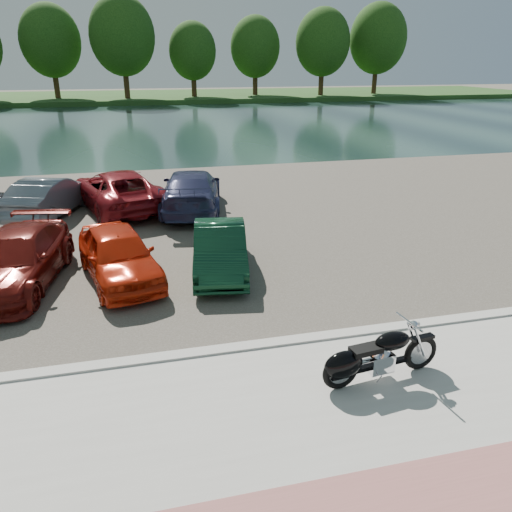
{
  "coord_description": "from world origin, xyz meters",
  "views": [
    {
      "loc": [
        -2.91,
        -6.3,
        5.39
      ],
      "look_at": [
        -0.33,
        4.24,
        1.1
      ],
      "focal_mm": 35.0,
      "sensor_mm": 36.0,
      "label": 1
    }
  ],
  "objects": [
    {
      "name": "ground",
      "position": [
        0.0,
        0.0,
        0.0
      ],
      "size": [
        200.0,
        200.0,
        0.0
      ],
      "primitive_type": "plane",
      "color": "#595447",
      "rests_on": "ground"
    },
    {
      "name": "promenade",
      "position": [
        0.0,
        -1.0,
        0.05
      ],
      "size": [
        60.0,
        6.0,
        0.1
      ],
      "primitive_type": "cube",
      "color": "#B0ADA5",
      "rests_on": "ground"
    },
    {
      "name": "kerb",
      "position": [
        0.0,
        2.0,
        0.07
      ],
      "size": [
        60.0,
        0.3,
        0.14
      ],
      "primitive_type": "cube",
      "color": "#B0ADA5",
      "rests_on": "ground"
    },
    {
      "name": "parking_lot",
      "position": [
        0.0,
        11.0,
        0.02
      ],
      "size": [
        60.0,
        18.0,
        0.04
      ],
      "primitive_type": "cube",
      "color": "#454038",
      "rests_on": "ground"
    },
    {
      "name": "river",
      "position": [
        0.0,
        40.0,
        0.0
      ],
      "size": [
        120.0,
        40.0,
        0.0
      ],
      "primitive_type": "cube",
      "color": "#192D2C",
      "rests_on": "ground"
    },
    {
      "name": "far_bank",
      "position": [
        0.0,
        72.0,
        0.3
      ],
      "size": [
        120.0,
        24.0,
        0.6
      ],
      "primitive_type": "cube",
      "color": "#244619",
      "rests_on": "ground"
    },
    {
      "name": "far_trees",
      "position": [
        4.36,
        65.79,
        7.49
      ],
      "size": [
        70.25,
        10.68,
        12.52
      ],
      "color": "#3C2515",
      "rests_on": "far_bank"
    },
    {
      "name": "motorcycle",
      "position": [
        0.8,
        0.41,
        0.56
      ],
      "size": [
        2.33,
        0.75,
        1.05
      ],
      "rotation": [
        0.0,
        0.0,
        0.12
      ],
      "color": "black",
      "rests_on": "promenade"
    },
    {
      "name": "car_3",
      "position": [
        -5.99,
        6.36,
        0.72
      ],
      "size": [
        2.64,
        4.95,
        1.36
      ],
      "primitive_type": "imported",
      "rotation": [
        0.0,
        0.0,
        -0.16
      ],
      "color": "#59110C",
      "rests_on": "parking_lot"
    },
    {
      "name": "car_4",
      "position": [
        -3.51,
        6.09,
        0.73
      ],
      "size": [
        2.51,
        4.29,
        1.37
      ],
      "primitive_type": "imported",
      "rotation": [
        0.0,
        0.0,
        0.23
      ],
      "color": "red",
      "rests_on": "parking_lot"
    },
    {
      "name": "car_5",
      "position": [
        -0.88,
        6.01,
        0.68
      ],
      "size": [
        1.93,
        4.03,
        1.27
      ],
      "primitive_type": "imported",
      "rotation": [
        0.0,
        0.0,
        -0.16
      ],
      "color": "#0F3720",
      "rests_on": "parking_lot"
    },
    {
      "name": "car_9",
      "position": [
        -6.03,
        12.69,
        0.75
      ],
      "size": [
        2.86,
        4.54,
        1.41
      ],
      "primitive_type": "imported",
      "rotation": [
        0.0,
        0.0,
        2.79
      ],
      "color": "slate",
      "rests_on": "parking_lot"
    },
    {
      "name": "car_10",
      "position": [
        -3.58,
        12.81,
        0.79
      ],
      "size": [
        3.89,
        5.89,
        1.5
      ],
      "primitive_type": "imported",
      "rotation": [
        0.0,
        0.0,
        3.42
      ],
      "color": "maroon",
      "rests_on": "parking_lot"
    },
    {
      "name": "car_11",
      "position": [
        -0.92,
        12.05,
        0.8
      ],
      "size": [
        3.0,
        5.55,
        1.53
      ],
      "primitive_type": "imported",
      "rotation": [
        0.0,
        0.0,
        2.97
      ],
      "color": "navy",
      "rests_on": "parking_lot"
    }
  ]
}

